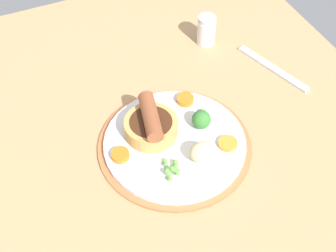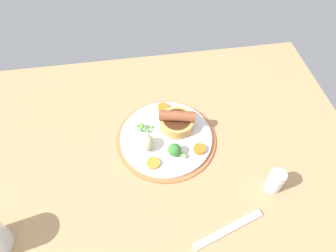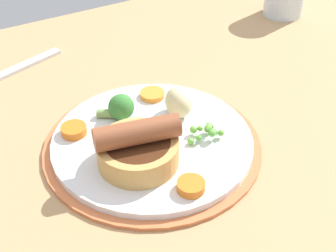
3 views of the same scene
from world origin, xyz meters
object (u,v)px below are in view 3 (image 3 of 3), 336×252
(pea_pile, at_px, (206,131))
(carrot_slice_0, at_px, (191,186))
(potato_chunk_0, at_px, (179,102))
(broccoli_floret_near, at_px, (120,107))
(dinner_plate, at_px, (152,143))
(carrot_slice_1, at_px, (152,94))
(carrot_slice_2, at_px, (74,130))
(sausage_pudding, at_px, (138,148))
(fork, at_px, (13,71))

(pea_pile, height_order, carrot_slice_0, pea_pile)
(potato_chunk_0, bearing_deg, broccoli_floret_near, -25.22)
(dinner_plate, height_order, carrot_slice_1, carrot_slice_1)
(carrot_slice_0, bearing_deg, broccoli_floret_near, -86.92)
(dinner_plate, distance_m, pea_pile, 0.07)
(carrot_slice_2, bearing_deg, dinner_plate, 144.04)
(potato_chunk_0, bearing_deg, sausage_pudding, 32.43)
(carrot_slice_0, xyz_separation_m, carrot_slice_1, (-0.05, -0.18, -0.00))
(pea_pile, height_order, fork, pea_pile)
(broccoli_floret_near, bearing_deg, fork, 144.68)
(fork, bearing_deg, dinner_plate, 92.92)
(carrot_slice_1, bearing_deg, carrot_slice_0, 74.12)
(sausage_pudding, xyz_separation_m, carrot_slice_0, (-0.03, 0.07, -0.02))
(sausage_pudding, height_order, fork, sausage_pudding)
(broccoli_floret_near, height_order, carrot_slice_0, broccoli_floret_near)
(fork, bearing_deg, carrot_slice_1, 110.17)
(pea_pile, height_order, carrot_slice_1, pea_pile)
(sausage_pudding, xyz_separation_m, fork, (0.07, -0.30, -0.03))
(carrot_slice_1, xyz_separation_m, fork, (0.15, -0.19, -0.01))
(carrot_slice_2, bearing_deg, pea_pile, 147.14)
(dinner_plate, xyz_separation_m, broccoli_floret_near, (0.02, -0.06, 0.02))
(fork, bearing_deg, broccoli_floret_near, 94.70)
(carrot_slice_0, relative_size, carrot_slice_2, 0.97)
(carrot_slice_0, bearing_deg, carrot_slice_1, -105.88)
(broccoli_floret_near, bearing_deg, carrot_slice_0, -54.82)
(sausage_pudding, height_order, carrot_slice_1, sausage_pudding)
(carrot_slice_2, bearing_deg, carrot_slice_0, 115.17)
(potato_chunk_0, xyz_separation_m, fork, (0.16, -0.25, -0.03))
(sausage_pudding, distance_m, broccoli_floret_near, 0.09)
(broccoli_floret_near, distance_m, carrot_slice_0, 0.16)
(sausage_pudding, bearing_deg, carrot_slice_2, 129.75)
(broccoli_floret_near, xyz_separation_m, carrot_slice_0, (-0.01, 0.16, -0.01))
(dinner_plate, height_order, pea_pile, pea_pile)
(carrot_slice_1, height_order, carrot_slice_2, carrot_slice_2)
(pea_pile, relative_size, broccoli_floret_near, 0.99)
(pea_pile, bearing_deg, carrot_slice_1, -83.01)
(sausage_pudding, height_order, carrot_slice_2, sausage_pudding)
(dinner_plate, relative_size, carrot_slice_1, 7.90)
(carrot_slice_1, distance_m, fork, 0.24)
(broccoli_floret_near, height_order, fork, broccoli_floret_near)
(sausage_pudding, height_order, carrot_slice_0, sausage_pudding)
(broccoli_floret_near, xyz_separation_m, fork, (0.09, -0.21, -0.03))
(broccoli_floret_near, distance_m, potato_chunk_0, 0.08)
(dinner_plate, bearing_deg, broccoli_floret_near, -75.81)
(carrot_slice_0, distance_m, fork, 0.39)
(carrot_slice_0, bearing_deg, dinner_plate, -93.68)
(carrot_slice_0, distance_m, carrot_slice_1, 0.19)
(carrot_slice_0, xyz_separation_m, carrot_slice_2, (0.08, -0.16, 0.00))
(dinner_plate, height_order, broccoli_floret_near, broccoli_floret_near)
(carrot_slice_0, relative_size, carrot_slice_1, 0.91)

